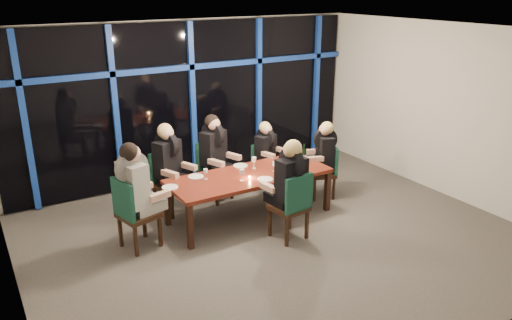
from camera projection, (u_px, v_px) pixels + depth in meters
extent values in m
plane|color=#5A554F|center=(277.00, 237.00, 7.49)|extent=(7.00, 7.00, 0.00)
cube|color=silver|center=(190.00, 101.00, 9.40)|extent=(7.00, 0.04, 3.00)
cube|color=silver|center=(459.00, 226.00, 4.57)|extent=(7.00, 0.04, 3.00)
cube|color=silver|center=(3.00, 194.00, 5.28)|extent=(0.04, 6.00, 3.00)
cube|color=silver|center=(445.00, 111.00, 8.70)|extent=(0.04, 6.00, 3.00)
cube|color=white|center=(280.00, 32.00, 6.48)|extent=(7.00, 6.00, 0.04)
cube|color=black|center=(191.00, 102.00, 9.36)|extent=(6.86, 0.04, 2.94)
cube|color=navy|center=(25.00, 124.00, 7.90)|extent=(0.10, 0.10, 2.94)
cube|color=navy|center=(116.00, 112.00, 8.61)|extent=(0.10, 0.10, 2.94)
cube|color=navy|center=(193.00, 102.00, 9.32)|extent=(0.10, 0.10, 2.94)
cube|color=navy|center=(259.00, 94.00, 10.02)|extent=(0.10, 0.10, 2.94)
cube|color=navy|center=(316.00, 86.00, 10.73)|extent=(0.10, 0.10, 2.94)
cube|color=navy|center=(191.00, 67.00, 9.09)|extent=(6.86, 0.10, 0.10)
cube|color=#FF2D14|center=(234.00, 60.00, 9.92)|extent=(0.60, 0.05, 0.35)
cube|color=maroon|center=(249.00, 176.00, 7.89)|extent=(2.60, 1.00, 0.06)
cube|color=black|center=(190.00, 227.00, 7.06)|extent=(0.08, 0.08, 0.69)
cube|color=black|center=(327.00, 191.00, 8.27)|extent=(0.08, 0.08, 0.69)
cube|color=black|center=(167.00, 205.00, 7.77)|extent=(0.08, 0.08, 0.69)
cube|color=black|center=(296.00, 175.00, 8.98)|extent=(0.08, 0.08, 0.69)
cube|color=black|center=(171.00, 185.00, 8.17)|extent=(0.63, 0.63, 0.06)
cube|color=#174B39|center=(161.00, 166.00, 8.19)|extent=(0.46, 0.24, 0.53)
cube|color=black|center=(172.00, 206.00, 8.00)|extent=(0.06, 0.06, 0.45)
cube|color=black|center=(188.00, 198.00, 8.29)|extent=(0.06, 0.06, 0.45)
cube|color=black|center=(155.00, 200.00, 8.21)|extent=(0.06, 0.06, 0.45)
cube|color=black|center=(172.00, 193.00, 8.50)|extent=(0.06, 0.06, 0.45)
cube|color=black|center=(216.00, 174.00, 8.65)|extent=(0.62, 0.62, 0.06)
cube|color=#174B39|center=(207.00, 155.00, 8.68)|extent=(0.47, 0.22, 0.54)
cube|color=black|center=(217.00, 193.00, 8.48)|extent=(0.06, 0.06, 0.45)
cube|color=black|center=(232.00, 187.00, 8.76)|extent=(0.06, 0.06, 0.45)
cube|color=black|center=(201.00, 188.00, 8.71)|extent=(0.06, 0.06, 0.45)
cube|color=black|center=(216.00, 181.00, 8.99)|extent=(0.06, 0.06, 0.45)
cube|color=black|center=(267.00, 170.00, 9.03)|extent=(0.51, 0.51, 0.05)
cube|color=#174B39|center=(260.00, 155.00, 9.06)|extent=(0.41, 0.16, 0.46)
cube|color=black|center=(268.00, 186.00, 8.88)|extent=(0.05, 0.05, 0.38)
cube|color=black|center=(280.00, 181.00, 9.11)|extent=(0.05, 0.05, 0.38)
cube|color=black|center=(254.00, 181.00, 9.09)|extent=(0.05, 0.05, 0.38)
cube|color=black|center=(266.00, 176.00, 9.32)|extent=(0.05, 0.05, 0.38)
cube|color=black|center=(139.00, 215.00, 7.07)|extent=(0.61, 0.61, 0.07)
cube|color=#174B39|center=(123.00, 200.00, 6.82)|extent=(0.18, 0.50, 0.56)
cube|color=black|center=(160.00, 232.00, 7.16)|extent=(0.05, 0.05, 0.47)
cube|color=black|center=(144.00, 223.00, 7.43)|extent=(0.05, 0.05, 0.47)
cube|color=black|center=(136.00, 241.00, 6.89)|extent=(0.05, 0.05, 0.47)
cube|color=black|center=(120.00, 232.00, 7.16)|extent=(0.05, 0.05, 0.47)
cube|color=black|center=(322.00, 174.00, 8.78)|extent=(0.56, 0.56, 0.06)
cube|color=#174B39|center=(333.00, 159.00, 8.73)|extent=(0.20, 0.43, 0.48)
cube|color=black|center=(309.00, 183.00, 8.99)|extent=(0.05, 0.05, 0.41)
cube|color=black|center=(315.00, 190.00, 8.67)|extent=(0.05, 0.05, 0.41)
cube|color=black|center=(327.00, 181.00, 9.05)|extent=(0.05, 0.05, 0.41)
cube|color=black|center=(334.00, 189.00, 8.73)|extent=(0.05, 0.05, 0.41)
cube|color=black|center=(289.00, 207.00, 7.33)|extent=(0.54, 0.54, 0.07)
cube|color=#174B39|center=(299.00, 194.00, 7.07)|extent=(0.49, 0.11, 0.54)
cube|color=black|center=(290.00, 215.00, 7.68)|extent=(0.05, 0.05, 0.46)
cube|color=black|center=(270.00, 222.00, 7.45)|extent=(0.05, 0.05, 0.46)
cube|color=black|center=(307.00, 224.00, 7.39)|extent=(0.05, 0.05, 0.46)
cube|color=black|center=(287.00, 232.00, 7.16)|extent=(0.05, 0.05, 0.46)
cube|color=black|center=(176.00, 181.00, 8.06)|extent=(0.53, 0.56, 0.15)
cube|color=black|center=(168.00, 158.00, 8.04)|extent=(0.49, 0.40, 0.60)
cylinder|color=black|center=(167.00, 144.00, 7.96)|extent=(0.27, 0.45, 0.45)
sphere|color=tan|center=(167.00, 133.00, 7.88)|extent=(0.22, 0.22, 0.22)
sphere|color=tan|center=(165.00, 131.00, 7.89)|extent=(0.24, 0.24, 0.24)
cube|color=tan|center=(170.00, 174.00, 7.78)|extent=(0.20, 0.33, 0.09)
cube|color=tan|center=(189.00, 166.00, 8.11)|extent=(0.20, 0.33, 0.09)
cube|color=black|center=(221.00, 169.00, 8.54)|extent=(0.52, 0.56, 0.15)
cube|color=black|center=(213.00, 148.00, 8.52)|extent=(0.49, 0.39, 0.60)
cylinder|color=black|center=(213.00, 135.00, 8.44)|extent=(0.26, 0.46, 0.45)
sphere|color=tan|center=(214.00, 124.00, 8.36)|extent=(0.23, 0.23, 0.23)
sphere|color=black|center=(212.00, 122.00, 8.38)|extent=(0.25, 0.25, 0.25)
cube|color=tan|center=(216.00, 163.00, 8.26)|extent=(0.19, 0.33, 0.09)
cube|color=tan|center=(233.00, 156.00, 8.58)|extent=(0.19, 0.33, 0.09)
cube|color=black|center=(272.00, 166.00, 8.92)|extent=(0.43, 0.46, 0.13)
cube|color=black|center=(266.00, 149.00, 8.92)|extent=(0.41, 0.31, 0.51)
cylinder|color=black|center=(266.00, 138.00, 8.85)|extent=(0.20, 0.39, 0.38)
sphere|color=tan|center=(267.00, 129.00, 8.78)|extent=(0.19, 0.19, 0.19)
sphere|color=tan|center=(265.00, 127.00, 8.80)|extent=(0.21, 0.21, 0.21)
cube|color=tan|center=(268.00, 155.00, 8.66)|extent=(0.15, 0.28, 0.07)
cube|color=tan|center=(282.00, 150.00, 8.91)|extent=(0.15, 0.28, 0.07)
cube|color=black|center=(146.00, 205.00, 7.12)|extent=(0.55, 0.51, 0.16)
cube|color=black|center=(133.00, 184.00, 6.88)|extent=(0.37, 0.50, 0.63)
cylinder|color=black|center=(132.00, 168.00, 6.80)|extent=(0.48, 0.22, 0.47)
sphere|color=tan|center=(132.00, 153.00, 6.74)|extent=(0.23, 0.23, 0.23)
sphere|color=black|center=(129.00, 152.00, 6.70)|extent=(0.26, 0.26, 0.26)
cube|color=tan|center=(160.00, 196.00, 6.97)|extent=(0.35, 0.17, 0.09)
cube|color=tan|center=(142.00, 187.00, 7.27)|extent=(0.35, 0.17, 0.09)
cube|color=black|center=(315.00, 169.00, 8.73)|extent=(0.50, 0.47, 0.14)
cube|color=black|center=(325.00, 151.00, 8.65)|extent=(0.35, 0.44, 0.54)
cylinder|color=black|center=(325.00, 139.00, 8.58)|extent=(0.42, 0.23, 0.41)
sphere|color=tan|center=(325.00, 130.00, 8.51)|extent=(0.20, 0.20, 0.20)
sphere|color=tan|center=(327.00, 128.00, 8.51)|extent=(0.22, 0.22, 0.22)
cube|color=tan|center=(309.00, 152.00, 8.81)|extent=(0.30, 0.17, 0.08)
cube|color=tan|center=(315.00, 159.00, 8.45)|extent=(0.30, 0.17, 0.08)
cube|color=black|center=(283.00, 198.00, 7.39)|extent=(0.44, 0.50, 0.15)
cube|color=black|center=(291.00, 179.00, 7.14)|extent=(0.46, 0.31, 0.61)
cylinder|color=black|center=(292.00, 163.00, 7.06)|extent=(0.16, 0.47, 0.46)
sphere|color=tan|center=(291.00, 150.00, 7.01)|extent=(0.23, 0.23, 0.23)
sphere|color=tan|center=(293.00, 148.00, 6.97)|extent=(0.25, 0.25, 0.25)
cube|color=tan|center=(290.00, 180.00, 7.52)|extent=(0.12, 0.33, 0.09)
cube|color=tan|center=(268.00, 187.00, 7.27)|extent=(0.12, 0.33, 0.09)
cylinder|color=white|center=(196.00, 177.00, 7.77)|extent=(0.24, 0.24, 0.01)
cylinder|color=white|center=(240.00, 166.00, 8.23)|extent=(0.24, 0.24, 0.01)
cylinder|color=white|center=(292.00, 159.00, 8.55)|extent=(0.24, 0.24, 0.01)
cylinder|color=white|center=(170.00, 187.00, 7.36)|extent=(0.24, 0.24, 0.01)
cylinder|color=white|center=(291.00, 158.00, 8.57)|extent=(0.24, 0.24, 0.01)
cylinder|color=white|center=(265.00, 179.00, 7.66)|extent=(0.24, 0.24, 0.01)
cylinder|color=black|center=(304.00, 157.00, 8.29)|extent=(0.08, 0.08, 0.26)
cylinder|color=black|center=(304.00, 147.00, 8.23)|extent=(0.03, 0.03, 0.10)
cylinder|color=silver|center=(304.00, 157.00, 8.29)|extent=(0.08, 0.08, 0.07)
cylinder|color=silver|center=(295.00, 163.00, 8.08)|extent=(0.12, 0.12, 0.21)
cylinder|color=silver|center=(298.00, 161.00, 8.10)|extent=(0.02, 0.02, 0.15)
cylinder|color=#FF9F4C|center=(250.00, 177.00, 7.72)|extent=(0.04, 0.04, 0.03)
cylinder|color=silver|center=(242.00, 181.00, 7.62)|extent=(0.07, 0.07, 0.01)
cylinder|color=silver|center=(242.00, 177.00, 7.61)|extent=(0.01, 0.01, 0.10)
cylinder|color=silver|center=(242.00, 172.00, 7.58)|extent=(0.07, 0.07, 0.07)
cylinder|color=silver|center=(254.00, 168.00, 8.13)|extent=(0.07, 0.07, 0.01)
cylinder|color=silver|center=(254.00, 165.00, 8.12)|extent=(0.01, 0.01, 0.11)
cylinder|color=silver|center=(254.00, 159.00, 8.08)|extent=(0.07, 0.07, 0.08)
cylinder|color=silver|center=(274.00, 171.00, 8.00)|extent=(0.06, 0.06, 0.01)
cylinder|color=silver|center=(274.00, 168.00, 7.98)|extent=(0.01, 0.01, 0.09)
cylinder|color=silver|center=(274.00, 164.00, 7.95)|extent=(0.06, 0.06, 0.07)
cylinder|color=white|center=(206.00, 179.00, 7.68)|extent=(0.06, 0.06, 0.01)
cylinder|color=white|center=(206.00, 176.00, 7.67)|extent=(0.01, 0.01, 0.10)
cylinder|color=white|center=(206.00, 171.00, 7.64)|extent=(0.06, 0.06, 0.07)
cylinder|color=silver|center=(292.00, 163.00, 8.38)|extent=(0.06, 0.06, 0.01)
cylinder|color=silver|center=(292.00, 160.00, 8.37)|extent=(0.01, 0.01, 0.10)
cylinder|color=silver|center=(292.00, 155.00, 8.34)|extent=(0.07, 0.07, 0.07)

